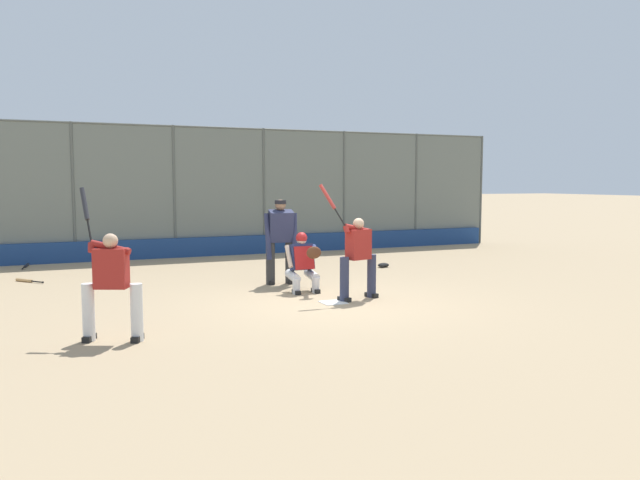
{
  "coord_description": "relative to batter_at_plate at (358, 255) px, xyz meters",
  "views": [
    {
      "loc": [
        4.64,
        10.12,
        2.19
      ],
      "look_at": [
        -0.17,
        -1.0,
        1.05
      ],
      "focal_mm": 35.0,
      "sensor_mm": 36.0,
      "label": 1
    }
  ],
  "objects": [
    {
      "name": "ground_plane",
      "position": [
        0.56,
        0.13,
        -0.83
      ],
      "size": [
        160.0,
        160.0,
        0.0
      ],
      "primitive_type": "plane",
      "color": "tan"
    },
    {
      "name": "home_plate_marker",
      "position": [
        0.56,
        0.13,
        -0.82
      ],
      "size": [
        0.43,
        0.43,
        0.01
      ],
      "primitive_type": "cube",
      "color": "white",
      "rests_on": "ground_plane"
    },
    {
      "name": "backstop_fence",
      "position": [
        0.56,
        -7.92,
        1.16
      ],
      "size": [
        19.04,
        0.08,
        3.8
      ],
      "color": "#515651",
      "rests_on": "ground_plane"
    },
    {
      "name": "padding_wall",
      "position": [
        0.56,
        -7.82,
        -0.55
      ],
      "size": [
        18.58,
        0.18,
        0.56
      ],
      "primitive_type": "cube",
      "color": "navy",
      "rests_on": "ground_plane"
    },
    {
      "name": "bleachers_beyond",
      "position": [
        -0.46,
        -10.42,
        -0.34
      ],
      "size": [
        13.27,
        2.5,
        1.48
      ],
      "color": "slate",
      "rests_on": "ground_plane"
    },
    {
      "name": "batter_at_plate",
      "position": [
        0.0,
        0.0,
        0.0
      ],
      "size": [
        1.1,
        0.57,
        2.14
      ],
      "rotation": [
        0.0,
        0.0,
        0.26
      ],
      "color": "#2D334C",
      "rests_on": "ground_plane"
    },
    {
      "name": "catcher_behind_plate",
      "position": [
        0.65,
        -1.1,
        -0.21
      ],
      "size": [
        0.63,
        0.73,
        1.19
      ],
      "rotation": [
        0.0,
        0.0,
        -0.01
      ],
      "color": "silver",
      "rests_on": "ground_plane"
    },
    {
      "name": "umpire_home",
      "position": [
        0.73,
        -2.18,
        0.15
      ],
      "size": [
        0.73,
        0.49,
        1.81
      ],
      "rotation": [
        0.0,
        0.0,
        -0.12
      ],
      "color": "#333333",
      "rests_on": "ground_plane"
    },
    {
      "name": "batter_on_deck",
      "position": [
        4.48,
        1.39,
        -0.02
      ],
      "size": [
        0.82,
        0.94,
        2.11
      ],
      "rotation": [
        0.0,
        0.0,
        -0.42
      ],
      "color": "silver",
      "rests_on": "ground_plane"
    },
    {
      "name": "spare_bat_near_backstop",
      "position": [
        5.75,
        -4.65,
        -0.8
      ],
      "size": [
        0.58,
        0.68,
        0.07
      ],
      "rotation": [
        0.0,
        0.0,
        5.41
      ],
      "color": "black",
      "rests_on": "ground_plane"
    },
    {
      "name": "spare_bat_by_padding",
      "position": [
        5.83,
        -7.31,
        -0.8
      ],
      "size": [
        0.15,
        0.88,
        0.07
      ],
      "rotation": [
        0.0,
        0.0,
        4.6
      ],
      "color": "black",
      "rests_on": "ground_plane"
    },
    {
      "name": "fielding_glove_on_dirt",
      "position": [
        -2.57,
        -3.61,
        -0.77
      ],
      "size": [
        0.31,
        0.24,
        0.11
      ],
      "color": "black",
      "rests_on": "ground_plane"
    }
  ]
}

